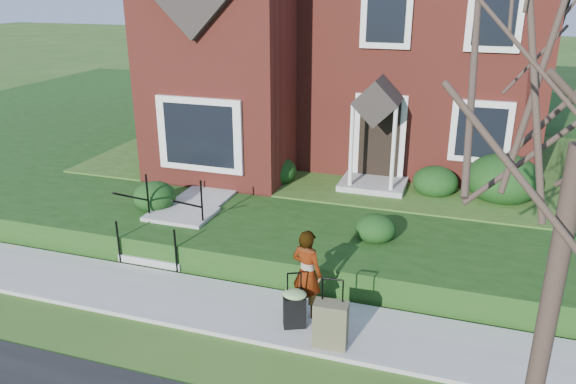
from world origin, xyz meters
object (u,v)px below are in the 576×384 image
at_px(front_steps, 172,229).
at_px(suitcase_olive, 331,324).
at_px(suitcase_black, 295,307).
at_px(woman, 307,273).

bearing_deg(front_steps, suitcase_olive, -30.18).
xyz_separation_m(suitcase_black, suitcase_olive, (0.69, -0.32, 0.00)).
height_order(front_steps, suitcase_black, front_steps).
distance_m(suitcase_black, suitcase_olive, 0.76).
height_order(suitcase_black, suitcase_olive, suitcase_olive).
distance_m(front_steps, woman, 3.88).
xyz_separation_m(front_steps, suitcase_olive, (4.11, -2.39, -0.01)).
bearing_deg(front_steps, woman, -24.99).
bearing_deg(front_steps, suitcase_black, -31.17).
distance_m(woman, suitcase_black, 0.60).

